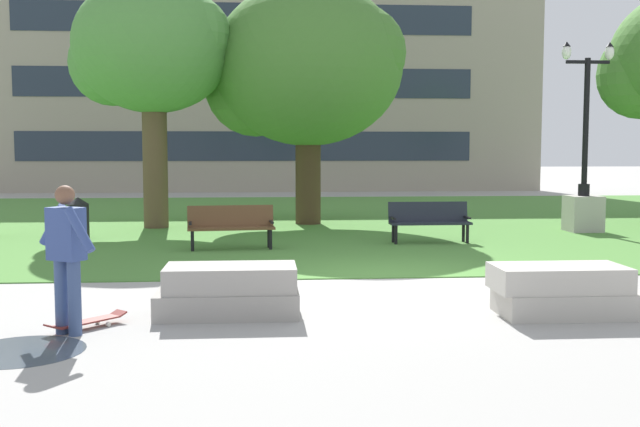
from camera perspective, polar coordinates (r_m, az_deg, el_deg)
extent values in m
plane|color=#A3A09B|center=(12.30, 5.70, -4.96)|extent=(140.00, 140.00, 0.00)
cube|color=#4C8438|center=(22.13, 1.19, -0.46)|extent=(40.00, 20.00, 0.02)
cube|color=#9E9991|center=(9.67, -7.05, -6.77)|extent=(1.80, 0.90, 0.32)
cube|color=#A6A098|center=(9.60, -6.81, -4.90)|extent=(1.66, 0.83, 0.32)
cube|color=#B2ADA3|center=(10.12, 18.48, -6.46)|extent=(1.80, 0.90, 0.32)
cube|color=#BBB6AB|center=(10.00, 17.73, -4.71)|extent=(1.66, 0.83, 0.32)
cylinder|color=#384C7A|center=(9.11, -19.10, -6.01)|extent=(0.15, 0.15, 0.86)
cylinder|color=#384C7A|center=(8.97, -18.20, -6.15)|extent=(0.15, 0.15, 0.86)
cube|color=#334784|center=(8.93, -18.79, -1.47)|extent=(0.47, 0.41, 0.60)
cylinder|color=#334784|center=(9.26, -19.68, -0.80)|extent=(0.40, 0.29, 0.51)
cylinder|color=#334784|center=(8.58, -17.85, -1.19)|extent=(0.40, 0.29, 0.51)
sphere|color=brown|center=(8.89, -18.87, 1.34)|extent=(0.22, 0.22, 0.22)
cube|color=maroon|center=(9.33, -17.34, -7.86)|extent=(0.69, 0.72, 0.02)
cube|color=maroon|center=(9.57, -15.10, -7.35)|extent=(0.23, 0.22, 0.06)
cube|color=maroon|center=(9.08, -19.71, -8.14)|extent=(0.23, 0.22, 0.06)
cylinder|color=silver|center=(9.55, -16.60, -7.90)|extent=(0.06, 0.06, 0.06)
cylinder|color=silver|center=(9.37, -15.82, -8.12)|extent=(0.06, 0.06, 0.06)
cylinder|color=silver|center=(9.31, -18.84, -8.29)|extent=(0.06, 0.06, 0.06)
cylinder|color=silver|center=(9.13, -18.09, -8.53)|extent=(0.06, 0.06, 0.06)
cylinder|color=#47515B|center=(8.57, -21.82, -9.71)|extent=(1.32, 1.32, 0.01)
cube|color=#1E232D|center=(16.75, 8.40, -0.74)|extent=(1.81, 0.46, 0.05)
cube|color=#1E232D|center=(16.97, 8.22, 0.12)|extent=(1.80, 0.14, 0.46)
cube|color=black|center=(16.57, 5.58, -0.35)|extent=(0.06, 0.40, 0.04)
cube|color=black|center=(16.95, 11.17, -0.30)|extent=(0.06, 0.40, 0.04)
cylinder|color=black|center=(16.45, 5.81, -1.63)|extent=(0.07, 0.07, 0.41)
cylinder|color=black|center=(16.83, 11.17, -1.55)|extent=(0.07, 0.07, 0.41)
cylinder|color=black|center=(16.77, 5.61, -1.50)|extent=(0.07, 0.07, 0.41)
cylinder|color=black|center=(17.13, 10.87, -1.43)|extent=(0.07, 0.07, 0.41)
cube|color=brown|center=(15.63, -6.78, -1.13)|extent=(1.83, 0.60, 0.05)
cube|color=brown|center=(15.86, -6.83, -0.21)|extent=(1.80, 0.29, 0.46)
cube|color=black|center=(15.60, -9.86, -0.74)|extent=(0.10, 0.40, 0.04)
cube|color=black|center=(15.69, -3.71, -0.64)|extent=(0.10, 0.40, 0.04)
cylinder|color=black|center=(15.48, -9.70, -2.09)|extent=(0.07, 0.07, 0.41)
cylinder|color=black|center=(15.56, -3.79, -1.99)|extent=(0.07, 0.07, 0.41)
cylinder|color=black|center=(15.80, -9.70, -1.95)|extent=(0.07, 0.07, 0.41)
cylinder|color=black|center=(15.88, -3.91, -1.85)|extent=(0.07, 0.07, 0.41)
cube|color=#ADA89E|center=(20.02, 19.41, 0.00)|extent=(0.80, 0.80, 0.90)
cylinder|color=black|center=(19.98, 19.46, 1.71)|extent=(0.28, 0.28, 0.30)
cylinder|color=black|center=(19.96, 19.59, 6.20)|extent=(0.14, 0.14, 3.43)
cube|color=black|center=(20.06, 19.73, 10.81)|extent=(1.10, 0.08, 0.08)
ellipsoid|color=white|center=(19.88, 18.27, 11.61)|extent=(0.22, 0.22, 0.36)
cone|color=black|center=(19.90, 18.29, 12.17)|extent=(0.20, 0.20, 0.13)
ellipsoid|color=white|center=(20.32, 21.20, 11.37)|extent=(0.22, 0.22, 0.36)
cone|color=black|center=(20.34, 21.21, 11.92)|extent=(0.20, 0.20, 0.13)
cylinder|color=brown|center=(20.19, -12.45, 4.07)|extent=(0.65, 0.65, 3.62)
ellipsoid|color=#4C893D|center=(20.36, -12.61, 12.38)|extent=(4.11, 4.11, 3.50)
sphere|color=#4C893D|center=(20.90, -15.55, 10.99)|extent=(2.26, 2.26, 2.26)
sphere|color=#4C893D|center=(19.87, -9.78, 13.21)|extent=(2.06, 2.06, 2.06)
cylinder|color=#42301E|center=(20.73, -0.92, 3.27)|extent=(0.70, 0.70, 2.94)
ellipsoid|color=#42752D|center=(20.84, -0.93, 11.26)|extent=(5.20, 5.20, 4.42)
sphere|color=#42752D|center=(21.27, -4.92, 9.71)|extent=(2.86, 2.86, 2.86)
sphere|color=#42752D|center=(20.47, 2.88, 12.10)|extent=(2.60, 2.60, 2.60)
cylinder|color=black|center=(18.31, -17.92, -0.56)|extent=(0.48, 0.48, 0.80)
cone|color=black|center=(18.27, -17.96, 0.93)|extent=(0.49, 0.49, 0.16)
cube|color=gray|center=(36.64, -5.61, 11.13)|extent=(28.79, 1.00, 12.06)
cube|color=#232D3D|center=(35.92, -5.58, 5.13)|extent=(21.59, 0.03, 1.40)
cube|color=#232D3D|center=(36.05, -5.62, 9.90)|extent=(21.59, 0.03, 1.40)
cube|color=#232D3D|center=(36.43, -5.66, 14.61)|extent=(21.59, 0.03, 1.40)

